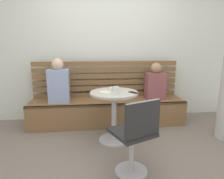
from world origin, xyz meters
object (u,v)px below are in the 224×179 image
object	(u,v)px
plate_small	(105,92)
booth_bench	(108,112)
person_adult	(59,83)
person_child_left	(155,83)
white_chair	(136,135)
cup_espresso_small	(111,89)
cafe_table	(114,107)
phone_on_table	(134,92)
cup_water_clear	(116,91)
cup_ceramic_white	(116,89)

from	to	relation	value
plate_small	booth_bench	bearing A→B (deg)	81.89
person_adult	person_child_left	size ratio (longest dim) A/B	1.13
person_adult	person_child_left	world-z (taller)	person_adult
white_chair	cup_espresso_small	bearing A→B (deg)	99.83
cafe_table	phone_on_table	distance (m)	0.35
booth_bench	cup_water_clear	size ratio (longest dim) A/B	24.55
cup_ceramic_white	plate_small	bearing A→B (deg)	-165.65
cafe_table	person_adult	world-z (taller)	person_adult
white_chair	booth_bench	bearing A→B (deg)	96.17
booth_bench	person_child_left	distance (m)	1.00
cup_espresso_small	cup_ceramic_white	xyz separation A→B (m)	(0.06, -0.06, 0.01)
white_chair	person_child_left	bearing A→B (deg)	64.58
cup_water_clear	phone_on_table	distance (m)	0.27
booth_bench	plate_small	world-z (taller)	plate_small
booth_bench	cup_espresso_small	size ratio (longest dim) A/B	48.21
cup_ceramic_white	person_child_left	bearing A→B (deg)	39.19
person_adult	phone_on_table	bearing A→B (deg)	-32.21
cafe_table	cup_espresso_small	size ratio (longest dim) A/B	13.21
cafe_table	cup_water_clear	bearing A→B (deg)	-86.83
person_child_left	cup_water_clear	size ratio (longest dim) A/B	5.93
cup_water_clear	cup_ceramic_white	size ratio (longest dim) A/B	1.38
plate_small	phone_on_table	size ratio (longest dim) A/B	1.21
cafe_table	person_child_left	bearing A→B (deg)	38.94
booth_bench	white_chair	xyz separation A→B (m)	(0.16, -1.46, 0.24)
booth_bench	cup_espresso_small	bearing A→B (deg)	-89.63
booth_bench	cup_ceramic_white	size ratio (longest dim) A/B	33.75
person_adult	phone_on_table	size ratio (longest dim) A/B	5.28
cup_ceramic_white	phone_on_table	size ratio (longest dim) A/B	0.57
person_child_left	phone_on_table	xyz separation A→B (m)	(-0.57, -0.75, 0.02)
white_chair	plate_small	xyz separation A→B (m)	(-0.25, 0.79, 0.28)
person_child_left	cup_ceramic_white	world-z (taller)	person_child_left
person_child_left	cup_espresso_small	world-z (taller)	person_child_left
cafe_table	plate_small	bearing A→B (deg)	-170.24
cafe_table	cup_ceramic_white	xyz separation A→B (m)	(0.03, 0.02, 0.26)
person_adult	plate_small	world-z (taller)	person_adult
white_chair	person_child_left	size ratio (longest dim) A/B	1.30
cup_ceramic_white	person_adult	bearing A→B (deg)	145.75
person_adult	booth_bench	bearing A→B (deg)	2.28
cafe_table	cup_water_clear	distance (m)	0.32
cup_ceramic_white	cup_water_clear	bearing A→B (deg)	-96.65
person_adult	cup_ceramic_white	size ratio (longest dim) A/B	9.24
phone_on_table	plate_small	bearing A→B (deg)	135.57
person_child_left	plate_small	bearing A→B (deg)	-144.11
white_chair	cup_water_clear	world-z (taller)	same
booth_bench	plate_small	xyz separation A→B (m)	(-0.10, -0.67, 0.52)
phone_on_table	cup_ceramic_white	bearing A→B (deg)	120.93
person_adult	white_chair	bearing A→B (deg)	-55.52
white_chair	cup_water_clear	bearing A→B (deg)	100.32
cafe_table	phone_on_table	world-z (taller)	phone_on_table
person_adult	cup_espresso_small	bearing A→B (deg)	-33.07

